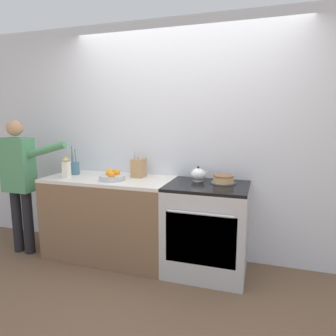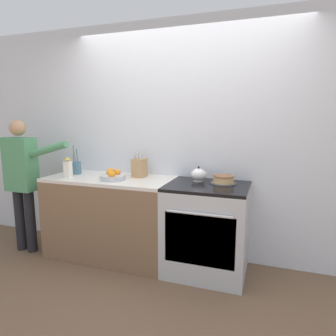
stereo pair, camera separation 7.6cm
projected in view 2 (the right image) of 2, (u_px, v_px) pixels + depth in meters
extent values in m
plane|color=brown|center=(163.00, 281.00, 2.90)|extent=(16.00, 16.00, 0.00)
cube|color=silver|center=(184.00, 142.00, 3.30)|extent=(8.00, 0.04, 2.60)
cube|color=brown|center=(111.00, 219.00, 3.37)|extent=(1.39, 0.65, 0.88)
cube|color=silver|center=(109.00, 179.00, 3.29)|extent=(1.39, 0.65, 0.03)
cube|color=#B7BABF|center=(206.00, 230.00, 3.01)|extent=(0.80, 0.65, 0.88)
cube|color=black|center=(199.00, 240.00, 2.71)|extent=(0.65, 0.01, 0.48)
cylinder|color=#B7BABF|center=(199.00, 214.00, 2.64)|extent=(0.60, 0.02, 0.02)
cube|color=black|center=(207.00, 186.00, 2.94)|extent=(0.80, 0.65, 0.03)
cylinder|color=#4C4C51|center=(223.00, 183.00, 2.99)|extent=(0.26, 0.26, 0.01)
cylinder|color=tan|center=(223.00, 181.00, 2.98)|extent=(0.21, 0.21, 0.03)
cylinder|color=tan|center=(224.00, 178.00, 2.98)|extent=(0.20, 0.20, 0.03)
cylinder|color=brown|center=(224.00, 176.00, 2.97)|extent=(0.21, 0.21, 0.01)
cylinder|color=white|center=(198.00, 181.00, 3.11)|extent=(0.11, 0.11, 0.01)
ellipsoid|color=white|center=(198.00, 175.00, 3.10)|extent=(0.16, 0.16, 0.13)
cone|color=white|center=(206.00, 173.00, 3.07)|extent=(0.08, 0.03, 0.07)
sphere|color=black|center=(199.00, 167.00, 3.09)|extent=(0.02, 0.02, 0.02)
cube|color=tan|center=(139.00, 168.00, 3.31)|extent=(0.13, 0.16, 0.21)
cylinder|color=#B2B2B7|center=(134.00, 155.00, 3.26)|extent=(0.01, 0.04, 0.08)
cylinder|color=#B2B2B7|center=(138.00, 156.00, 3.26)|extent=(0.01, 0.03, 0.06)
cylinder|color=#B2B2B7|center=(141.00, 156.00, 3.24)|extent=(0.01, 0.03, 0.06)
cylinder|color=#B2B2B7|center=(136.00, 154.00, 3.29)|extent=(0.01, 0.04, 0.10)
cylinder|color=#B2B2B7|center=(139.00, 154.00, 3.28)|extent=(0.01, 0.04, 0.10)
cylinder|color=#B2B2B7|center=(142.00, 156.00, 3.28)|extent=(0.01, 0.03, 0.07)
cylinder|color=#B2B2B7|center=(137.00, 155.00, 3.34)|extent=(0.01, 0.03, 0.06)
cylinder|color=#477084|center=(76.00, 168.00, 3.49)|extent=(0.11, 0.11, 0.14)
cylinder|color=teal|center=(77.00, 159.00, 3.47)|extent=(0.01, 0.04, 0.25)
cylinder|color=teal|center=(74.00, 158.00, 3.47)|extent=(0.04, 0.06, 0.28)
cylinder|color=#A37A51|center=(75.00, 159.00, 3.45)|extent=(0.04, 0.02, 0.25)
cylinder|color=#B7BABF|center=(113.00, 177.00, 3.16)|extent=(0.27, 0.27, 0.05)
sphere|color=orange|center=(110.00, 173.00, 3.16)|extent=(0.07, 0.07, 0.07)
sphere|color=orange|center=(112.00, 175.00, 3.06)|extent=(0.07, 0.07, 0.07)
sphere|color=orange|center=(117.00, 172.00, 3.18)|extent=(0.07, 0.07, 0.07)
sphere|color=orange|center=(111.00, 172.00, 3.20)|extent=(0.08, 0.08, 0.08)
cube|color=white|center=(68.00, 169.00, 3.30)|extent=(0.07, 0.07, 0.18)
pyramid|color=#E0BC4C|center=(67.00, 158.00, 3.28)|extent=(0.07, 0.07, 0.03)
cylinder|color=black|center=(20.00, 220.00, 3.54)|extent=(0.11, 0.11, 0.73)
cylinder|color=black|center=(31.00, 221.00, 3.49)|extent=(0.11, 0.11, 0.73)
cube|color=#4C8E60|center=(21.00, 164.00, 3.40)|extent=(0.34, 0.20, 0.61)
cylinder|color=#4C8E60|center=(6.00, 159.00, 3.46)|extent=(0.08, 0.08, 0.52)
cylinder|color=#4C8E60|center=(47.00, 150.00, 3.24)|extent=(0.52, 0.08, 0.21)
sphere|color=tan|center=(18.00, 128.00, 3.33)|extent=(0.18, 0.18, 0.18)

